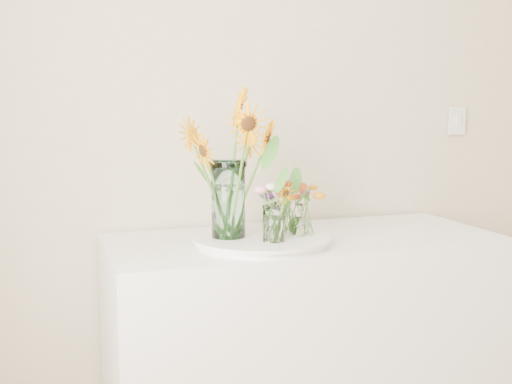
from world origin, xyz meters
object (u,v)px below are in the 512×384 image
small_vase_a (274,224)px  small_vase_c (282,216)px  tray (261,241)px  small_vase_b (299,220)px  counter (303,356)px  mason_jar (228,199)px

small_vase_a → small_vase_c: (0.09, 0.17, -0.01)m
tray → small_vase_b: (0.13, -0.01, 0.07)m
counter → tray: (-0.19, -0.07, 0.46)m
small_vase_b → small_vase_a: bearing=-146.2°
mason_jar → small_vase_b: 0.26m
small_vase_b → small_vase_c: bearing=106.4°
tray → small_vase_c: (0.10, 0.08, 0.07)m
small_vase_b → counter: bearing=55.4°
tray → small_vase_a: size_ratio=3.59×
counter → small_vase_a: 0.59m
small_vase_b → tray: bearing=174.8°
mason_jar → small_vase_b: size_ratio=2.39×
tray → small_vase_b: size_ratio=4.01×
small_vase_a → small_vase_c: bearing=61.4°
mason_jar → small_vase_b: mason_jar is taller
tray → small_vase_c: small_vase_c is taller
counter → small_vase_b: bearing=-124.6°
small_vase_b → small_vase_c: small_vase_b is taller
mason_jar → small_vase_b: bearing=-7.4°
mason_jar → small_vase_c: mason_jar is taller
counter → small_vase_a: small_vase_a is taller
small_vase_c → counter: bearing=-7.0°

